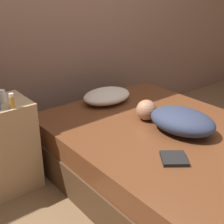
# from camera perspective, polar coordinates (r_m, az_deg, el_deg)

# --- Properties ---
(ground_plane) EXTENTS (12.00, 12.00, 0.00)m
(ground_plane) POSITION_cam_1_polar(r_m,az_deg,el_deg) (2.63, 9.71, -12.52)
(ground_plane) COLOR brown
(wall_back) EXTENTS (8.00, 0.06, 2.60)m
(wall_back) POSITION_cam_1_polar(r_m,az_deg,el_deg) (3.11, -7.11, 19.11)
(wall_back) COLOR #846656
(wall_back) RESTS_ON ground_plane
(bed) EXTENTS (1.44, 1.98, 0.46)m
(bed) POSITION_cam_1_polar(r_m,az_deg,el_deg) (2.51, 10.07, -8.34)
(bed) COLOR #4C331E
(bed) RESTS_ON ground_plane
(nightstand) EXTENTS (0.48, 0.38, 0.71)m
(nightstand) POSITION_cam_1_polar(r_m,az_deg,el_deg) (2.51, -19.63, -6.09)
(nightstand) COLOR tan
(nightstand) RESTS_ON ground_plane
(pillow) EXTENTS (0.47, 0.35, 0.12)m
(pillow) POSITION_cam_1_polar(r_m,az_deg,el_deg) (2.89, -0.96, 2.98)
(pillow) COLOR beige
(pillow) RESTS_ON bed
(person_lying) EXTENTS (0.44, 0.69, 0.18)m
(person_lying) POSITION_cam_1_polar(r_m,az_deg,el_deg) (2.40, 11.90, -1.35)
(person_lying) COLOR #2D3851
(person_lying) RESTS_ON bed
(bottle_amber) EXTENTS (0.03, 0.03, 0.11)m
(bottle_amber) POSITION_cam_1_polar(r_m,az_deg,el_deg) (2.23, -17.83, 1.93)
(bottle_amber) COLOR gold
(bottle_amber) RESTS_ON nightstand
(bottle_white) EXTENTS (0.05, 0.05, 0.09)m
(bottle_white) POSITION_cam_1_polar(r_m,az_deg,el_deg) (2.35, -19.43, 2.70)
(bottle_white) COLOR white
(bottle_white) RESTS_ON nightstand
(book) EXTENTS (0.23, 0.23, 0.02)m
(book) POSITION_cam_1_polar(r_m,az_deg,el_deg) (2.05, 11.26, -8.35)
(book) COLOR black
(book) RESTS_ON bed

